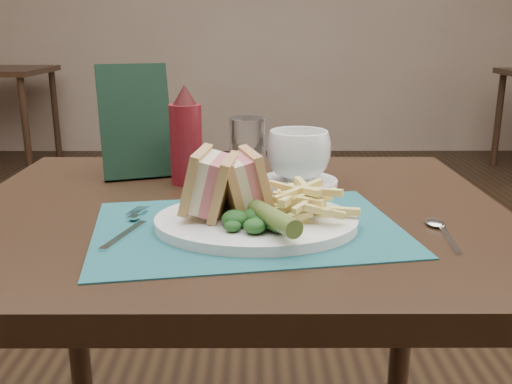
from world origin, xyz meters
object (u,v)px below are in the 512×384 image
sandwich_half_a (196,182)px  saucer (298,182)px  check_presenter (135,121)px  ketchup_bottle (186,135)px  placemat (248,228)px  sandwich_half_b (229,183)px  plate (256,222)px  coffee_cup (298,155)px  drinking_glass (248,153)px

sandwich_half_a → saucer: (0.17, 0.23, -0.06)m
check_presenter → saucer: bearing=-30.7°
sandwich_half_a → check_presenter: size_ratio=0.44×
sandwich_half_a → ketchup_bottle: ketchup_bottle is taller
placemat → sandwich_half_b: (-0.03, 0.02, 0.06)m
plate → ketchup_bottle: (-0.13, 0.26, 0.08)m
saucer → sandwich_half_b: bearing=-117.6°
plate → sandwich_half_b: 0.07m
placemat → ketchup_bottle: ketchup_bottle is taller
sandwich_half_a → coffee_cup: size_ratio=0.83×
coffee_cup → drinking_glass: (-0.09, -0.02, 0.01)m
coffee_cup → check_presenter: check_presenter is taller
sandwich_half_a → ketchup_bottle: (-0.04, 0.25, 0.03)m
placemat → ketchup_bottle: bearing=114.5°
drinking_glass → ketchup_bottle: size_ratio=0.70×
saucer → placemat: bearing=-110.6°
plate → drinking_glass: (-0.01, 0.22, 0.06)m
saucer → ketchup_bottle: (-0.21, 0.01, 0.09)m
saucer → plate: bearing=-108.2°
sandwich_half_a → saucer: bearing=61.3°
saucer → check_presenter: (-0.32, 0.07, 0.10)m
sandwich_half_a → sandwich_half_b: (0.05, 0.00, -0.00)m
sandwich_half_a → drinking_glass: bearing=78.2°
coffee_cup → check_presenter: size_ratio=0.53×
ketchup_bottle → check_presenter: check_presenter is taller
placemat → ketchup_bottle: 0.30m
placemat → sandwich_half_a: bearing=169.8°
coffee_cup → ketchup_bottle: size_ratio=0.64×
sandwich_half_a → check_presenter: bearing=123.2°
ketchup_bottle → sandwich_half_a: bearing=-80.2°
plate → saucer: bearing=72.8°
sandwich_half_b → placemat: bearing=-47.9°
saucer → drinking_glass: bearing=-168.2°
coffee_cup → check_presenter: bearing=167.1°
sandwich_half_a → drinking_glass: (0.07, 0.21, -0.00)m
placemat → drinking_glass: size_ratio=3.43×
sandwich_half_a → saucer: sandwich_half_a is taller
ketchup_bottle → drinking_glass: bearing=-16.6°
placemat → sandwich_half_b: bearing=147.5°
plate → ketchup_bottle: ketchup_bottle is taller
ketchup_bottle → plate: bearing=-63.1°
drinking_glass → check_presenter: 0.24m
placemat → saucer: saucer is taller
plate → ketchup_bottle: bearing=117.9°
sandwich_half_a → ketchup_bottle: size_ratio=0.53×
saucer → ketchup_bottle: 0.23m
sandwich_half_a → coffee_cup: 0.29m
ketchup_bottle → saucer: bearing=-4.0°
drinking_glass → check_presenter: bearing=157.4°
check_presenter → sandwich_half_b: bearing=-74.6°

